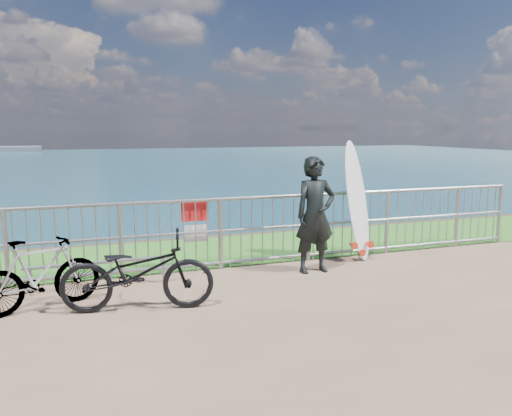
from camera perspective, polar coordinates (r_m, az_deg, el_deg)
name	(u,v)px	position (r m, az deg, el deg)	size (l,w,h in m)	color
grass_strip	(232,250)	(9.03, -2.80, -4.77)	(120.00, 120.00, 0.00)	#297520
railing	(252,230)	(7.88, -0.52, -2.56)	(10.06, 0.10, 1.13)	gray
surfer	(315,215)	(7.56, 6.77, -0.80)	(0.64, 0.42, 1.76)	black
surfboard	(357,205)	(8.42, 11.51, 0.35)	(0.67, 0.64, 1.99)	white
bicycle_near	(138,272)	(6.17, -13.38, -7.12)	(0.63, 1.81, 0.95)	black
bicycle_far	(39,274)	(6.57, -23.56, -6.96)	(0.42, 1.47, 0.88)	black
bike_rack	(99,266)	(7.13, -17.47, -6.29)	(1.93, 0.05, 0.40)	gray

